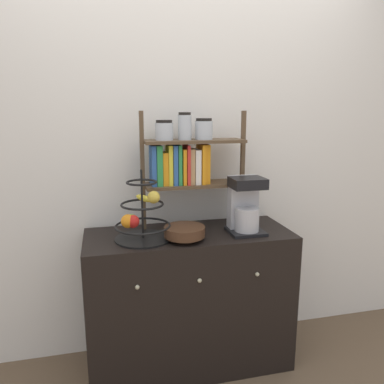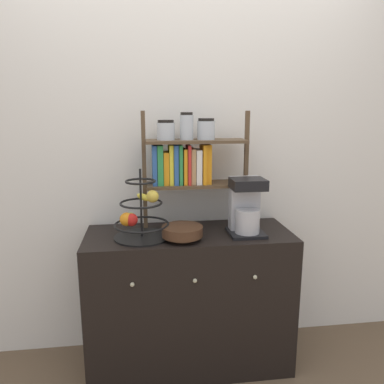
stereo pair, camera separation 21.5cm
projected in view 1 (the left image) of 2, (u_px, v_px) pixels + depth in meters
name	position (u px, v px, depth m)	size (l,w,h in m)	color
wall_back	(179.00, 153.00, 2.38)	(7.00, 0.05, 2.60)	silver
sideboard	(189.00, 299.00, 2.29)	(1.21, 0.50, 0.86)	black
coffee_maker	(245.00, 205.00, 2.20)	(0.20, 0.21, 0.33)	black
fruit_stand	(141.00, 218.00, 2.06)	(0.31, 0.31, 0.40)	black
wooden_bowl	(185.00, 232.00, 2.07)	(0.23, 0.23, 0.08)	#422819
shelf_hutch	(185.00, 158.00, 2.22)	(0.64, 0.20, 0.71)	brown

